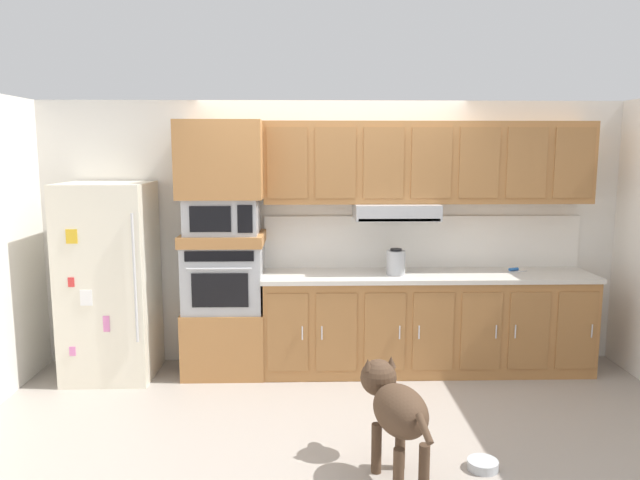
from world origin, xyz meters
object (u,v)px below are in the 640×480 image
object	(u,v)px
refrigerator	(110,281)
microwave	(223,216)
electric_kettle	(396,262)
dog	(395,406)
dog_food_bowl	(483,464)
screwdriver	(514,269)
built_in_oven	(224,276)

from	to	relation	value
refrigerator	microwave	size ratio (longest dim) A/B	2.73
electric_kettle	dog	size ratio (longest dim) A/B	0.26
refrigerator	dog_food_bowl	xyz separation A→B (m)	(2.90, -1.73, -0.85)
screwdriver	dog	xyz separation A→B (m)	(-1.41, -1.97, -0.46)
microwave	screwdriver	world-z (taller)	microwave
dog	dog_food_bowl	xyz separation A→B (m)	(0.59, 0.08, -0.44)
microwave	dog	distance (m)	2.49
dog_food_bowl	screwdriver	bearing A→B (deg)	66.57
refrigerator	built_in_oven	xyz separation A→B (m)	(1.02, 0.07, 0.02)
built_in_oven	dog_food_bowl	xyz separation A→B (m)	(1.88, -1.80, -0.87)
microwave	dog_food_bowl	world-z (taller)	microwave
electric_kettle	dog_food_bowl	distance (m)	2.04
microwave	dog	world-z (taller)	microwave
built_in_oven	electric_kettle	xyz separation A→B (m)	(1.56, -0.05, 0.13)
microwave	dog_food_bowl	distance (m)	2.97
built_in_oven	microwave	bearing A→B (deg)	-0.77
microwave	refrigerator	bearing A→B (deg)	-176.20
refrigerator	electric_kettle	distance (m)	2.59
built_in_oven	dog_food_bowl	bearing A→B (deg)	-43.69
dog_food_bowl	built_in_oven	bearing A→B (deg)	136.31
electric_kettle	dog	distance (m)	1.93
microwave	screwdriver	xyz separation A→B (m)	(2.70, 0.09, -0.53)
refrigerator	built_in_oven	world-z (taller)	refrigerator
refrigerator	dog_food_bowl	size ratio (longest dim) A/B	8.80
electric_kettle	dog_food_bowl	xyz separation A→B (m)	(0.32, -1.75, -1.00)
screwdriver	dog_food_bowl	bearing A→B (deg)	-113.43
refrigerator	built_in_oven	bearing A→B (deg)	3.80
dog_food_bowl	microwave	bearing A→B (deg)	136.31
microwave	dog	size ratio (longest dim) A/B	0.70
refrigerator	screwdriver	size ratio (longest dim) A/B	11.02
refrigerator	microwave	xyz separation A→B (m)	(1.02, 0.07, 0.58)
refrigerator	electric_kettle	size ratio (longest dim) A/B	7.33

